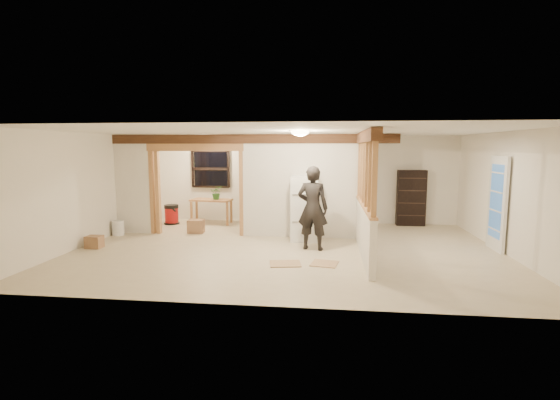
# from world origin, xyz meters

# --- Properties ---
(floor) EXTENTS (9.00, 6.50, 0.01)m
(floor) POSITION_xyz_m (0.00, 0.00, -0.01)
(floor) COLOR beige
(floor) RESTS_ON ground
(ceiling) EXTENTS (9.00, 6.50, 0.01)m
(ceiling) POSITION_xyz_m (0.00, 0.00, 2.50)
(ceiling) COLOR white
(wall_back) EXTENTS (9.00, 0.01, 2.50)m
(wall_back) POSITION_xyz_m (0.00, 3.25, 1.25)
(wall_back) COLOR white
(wall_back) RESTS_ON floor
(wall_front) EXTENTS (9.00, 0.01, 2.50)m
(wall_front) POSITION_xyz_m (0.00, -3.25, 1.25)
(wall_front) COLOR white
(wall_front) RESTS_ON floor
(wall_left) EXTENTS (0.01, 6.50, 2.50)m
(wall_left) POSITION_xyz_m (-4.50, 0.00, 1.25)
(wall_left) COLOR white
(wall_left) RESTS_ON floor
(wall_right) EXTENTS (0.01, 6.50, 2.50)m
(wall_right) POSITION_xyz_m (4.50, 0.00, 1.25)
(wall_right) COLOR white
(wall_right) RESTS_ON floor
(partition_left_stub) EXTENTS (0.90, 0.12, 2.50)m
(partition_left_stub) POSITION_xyz_m (-4.05, 1.20, 1.25)
(partition_left_stub) COLOR silver
(partition_left_stub) RESTS_ON floor
(partition_center) EXTENTS (2.80, 0.12, 2.50)m
(partition_center) POSITION_xyz_m (0.20, 1.20, 1.25)
(partition_center) COLOR silver
(partition_center) RESTS_ON floor
(doorway_frame) EXTENTS (2.46, 0.14, 2.20)m
(doorway_frame) POSITION_xyz_m (-2.40, 1.20, 1.10)
(doorway_frame) COLOR #B7814D
(doorway_frame) RESTS_ON floor
(header_beam_back) EXTENTS (7.00, 0.18, 0.22)m
(header_beam_back) POSITION_xyz_m (-1.00, 1.20, 2.38)
(header_beam_back) COLOR #4E2E1A
(header_beam_back) RESTS_ON ceiling
(header_beam_right) EXTENTS (0.18, 3.30, 0.22)m
(header_beam_right) POSITION_xyz_m (1.60, -0.40, 2.38)
(header_beam_right) COLOR #4E2E1A
(header_beam_right) RESTS_ON ceiling
(pony_wall) EXTENTS (0.12, 3.20, 1.00)m
(pony_wall) POSITION_xyz_m (1.60, -0.40, 0.50)
(pony_wall) COLOR silver
(pony_wall) RESTS_ON floor
(stud_partition) EXTENTS (0.14, 3.20, 1.32)m
(stud_partition) POSITION_xyz_m (1.60, -0.40, 1.66)
(stud_partition) COLOR #B7814D
(stud_partition) RESTS_ON pony_wall
(window_back) EXTENTS (1.12, 0.10, 1.10)m
(window_back) POSITION_xyz_m (-2.60, 3.17, 1.55)
(window_back) COLOR black
(window_back) RESTS_ON wall_back
(french_door) EXTENTS (0.12, 0.86, 2.00)m
(french_door) POSITION_xyz_m (4.42, 0.40, 1.00)
(french_door) COLOR white
(french_door) RESTS_ON floor
(ceiling_dome_main) EXTENTS (0.36, 0.36, 0.16)m
(ceiling_dome_main) POSITION_xyz_m (0.30, -0.50, 2.48)
(ceiling_dome_main) COLOR #FFEABF
(ceiling_dome_main) RESTS_ON ceiling
(ceiling_dome_util) EXTENTS (0.32, 0.32, 0.14)m
(ceiling_dome_util) POSITION_xyz_m (-2.50, 2.30, 2.48)
(ceiling_dome_util) COLOR #FFEABF
(ceiling_dome_util) RESTS_ON ceiling
(hanging_bulb) EXTENTS (0.07, 0.07, 0.07)m
(hanging_bulb) POSITION_xyz_m (-2.00, 1.60, 2.18)
(hanging_bulb) COLOR #FFD88C
(hanging_bulb) RESTS_ON ceiling
(refrigerator) EXTENTS (0.63, 0.61, 1.52)m
(refrigerator) POSITION_xyz_m (0.33, 0.84, 0.76)
(refrigerator) COLOR white
(refrigerator) RESTS_ON floor
(woman) EXTENTS (0.73, 0.55, 1.80)m
(woman) POSITION_xyz_m (0.54, -0.01, 0.90)
(woman) COLOR #2D2A2A
(woman) RESTS_ON floor
(work_table) EXTENTS (1.20, 0.72, 0.71)m
(work_table) POSITION_xyz_m (-2.44, 2.65, 0.36)
(work_table) COLOR #B7814D
(work_table) RESTS_ON floor
(potted_plant) EXTENTS (0.41, 0.38, 0.39)m
(potted_plant) POSITION_xyz_m (-2.27, 2.59, 0.91)
(potted_plant) COLOR #29622E
(potted_plant) RESTS_ON work_table
(shop_vac) EXTENTS (0.55, 0.55, 0.57)m
(shop_vac) POSITION_xyz_m (-3.56, 2.44, 0.28)
(shop_vac) COLOR maroon
(shop_vac) RESTS_ON floor
(bookshelf) EXTENTS (0.78, 0.26, 1.56)m
(bookshelf) POSITION_xyz_m (3.18, 3.05, 0.78)
(bookshelf) COLOR black
(bookshelf) RESTS_ON floor
(bucket) EXTENTS (0.33, 0.33, 0.37)m
(bucket) POSITION_xyz_m (-4.33, 0.85, 0.18)
(bucket) COLOR white
(bucket) RESTS_ON floor
(box_util_a) EXTENTS (0.42, 0.37, 0.34)m
(box_util_a) POSITION_xyz_m (-2.49, 1.38, 0.17)
(box_util_a) COLOR #936947
(box_util_a) RESTS_ON floor
(box_util_b) EXTENTS (0.42, 0.42, 0.31)m
(box_util_b) POSITION_xyz_m (-4.04, 1.75, 0.15)
(box_util_b) COLOR #936947
(box_util_b) RESTS_ON floor
(box_front) EXTENTS (0.33, 0.27, 0.27)m
(box_front) POSITION_xyz_m (-4.18, -0.43, 0.13)
(box_front) COLOR #936947
(box_front) RESTS_ON floor
(floor_panel_near) EXTENTS (0.56, 0.56, 0.02)m
(floor_panel_near) POSITION_xyz_m (0.82, -1.10, 0.01)
(floor_panel_near) COLOR tan
(floor_panel_near) RESTS_ON floor
(floor_panel_far) EXTENTS (0.64, 0.55, 0.02)m
(floor_panel_far) POSITION_xyz_m (0.08, -1.19, 0.01)
(floor_panel_far) COLOR tan
(floor_panel_far) RESTS_ON floor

